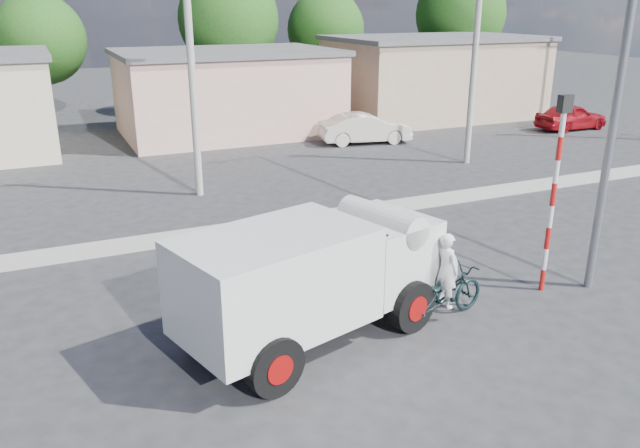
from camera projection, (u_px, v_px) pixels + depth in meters
name	position (u px, v px, depth m)	size (l,w,h in m)	color
ground_plane	(466.00, 352.00, 11.55)	(120.00, 120.00, 0.00)	#2B2B2E
median	(300.00, 220.00, 18.39)	(40.00, 0.80, 0.16)	#99968E
truck	(322.00, 273.00, 11.75)	(6.02, 3.51, 2.34)	black
bicycle	(444.00, 294.00, 12.61)	(0.73, 2.11, 1.11)	black
cyclist	(445.00, 284.00, 12.53)	(0.57, 0.37, 1.57)	white
car_cream	(365.00, 128.00, 28.69)	(1.46, 4.18, 1.38)	beige
car_red	(571.00, 117.00, 31.82)	(1.55, 3.86, 1.31)	#9F0D16
traffic_pole	(555.00, 179.00, 13.22)	(0.28, 0.18, 4.36)	red
streetlight	(617.00, 64.00, 12.53)	(2.34, 0.22, 9.00)	slate
building_row	(209.00, 91.00, 30.16)	(37.80, 7.30, 4.44)	beige
tree_row	(223.00, 24.00, 35.78)	(43.62, 7.43, 8.42)	#38281E
utility_poles	(340.00, 65.00, 21.76)	(35.40, 0.24, 8.00)	#99968E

